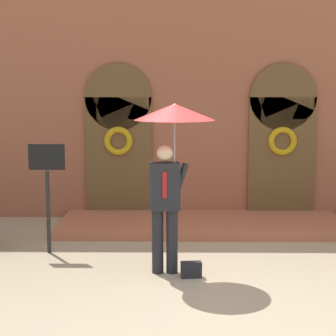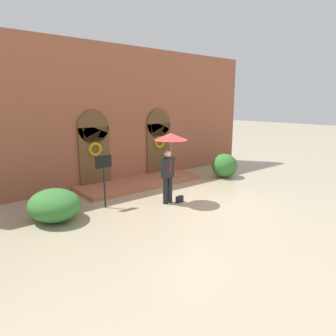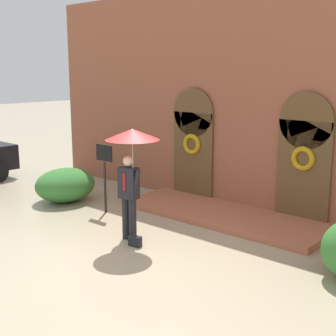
# 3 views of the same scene
# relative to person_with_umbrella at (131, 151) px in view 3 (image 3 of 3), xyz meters

# --- Properties ---
(ground_plane) EXTENTS (80.00, 80.00, 0.00)m
(ground_plane) POSITION_rel_person_with_umbrella_xyz_m (0.54, -0.53, -1.91)
(ground_plane) COLOR tan
(building_facade) EXTENTS (14.00, 2.30, 5.60)m
(building_facade) POSITION_rel_person_with_umbrella_xyz_m (0.54, 3.62, 0.77)
(building_facade) COLOR #9E563D
(building_facade) RESTS_ON ground
(person_with_umbrella) EXTENTS (1.10, 1.10, 2.36)m
(person_with_umbrella) POSITION_rel_person_with_umbrella_xyz_m (0.00, 0.00, 0.00)
(person_with_umbrella) COLOR black
(person_with_umbrella) RESTS_ON ground
(handbag) EXTENTS (0.29, 0.15, 0.22)m
(handbag) POSITION_rel_person_with_umbrella_xyz_m (0.27, -0.20, -1.80)
(handbag) COLOR black
(handbag) RESTS_ON ground
(sign_post) EXTENTS (0.56, 0.06, 1.72)m
(sign_post) POSITION_rel_person_with_umbrella_xyz_m (-1.94, 0.95, -0.75)
(sign_post) COLOR black
(sign_post) RESTS_ON ground
(shrub_left) EXTENTS (1.44, 1.68, 0.90)m
(shrub_left) POSITION_rel_person_with_umbrella_xyz_m (-3.56, 0.94, -1.46)
(shrub_left) COLOR #387A33
(shrub_left) RESTS_ON ground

